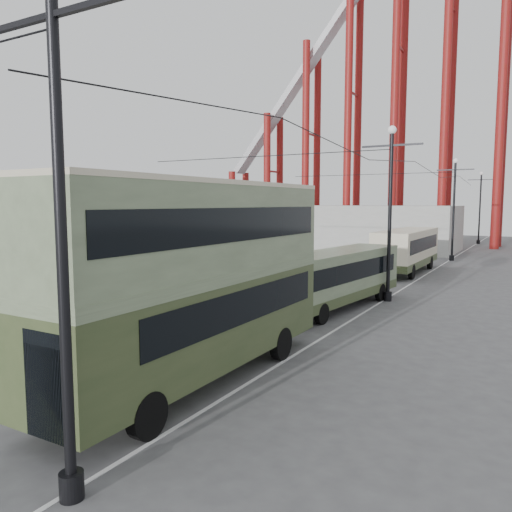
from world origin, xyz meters
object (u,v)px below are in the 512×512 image
Objects in this scene: single_decker_green at (337,276)px; pedestrian at (150,320)px; lamp_post_near at (53,43)px; single_decker_cream at (407,248)px; double_decker_bus at (195,271)px.

pedestrian is at bearing -103.00° from single_decker_green.
lamp_post_near is 33.51m from single_decker_cream.
single_decker_green reaches higher than pedestrian.
single_decker_green is at bearing -107.04° from pedestrian.
single_decker_green is at bearing -89.53° from single_decker_cream.
double_decker_bus is 5.49× the size of pedestrian.
single_decker_green is (-1.75, 17.88, -6.22)m from lamp_post_near.
double_decker_bus is at bearing 105.44° from lamp_post_near.
lamp_post_near reaches higher than pedestrian.
pedestrian is (-3.62, 2.05, -2.31)m from double_decker_bus.
double_decker_bus is at bearing -82.95° from single_decker_green.
double_decker_bus is 1.05× the size of single_decker_green.
pedestrian is at bearing 150.45° from double_decker_bus.
pedestrian is (-3.51, -9.90, -0.64)m from single_decker_green.
double_decker_bus is 4.76m from pedestrian.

